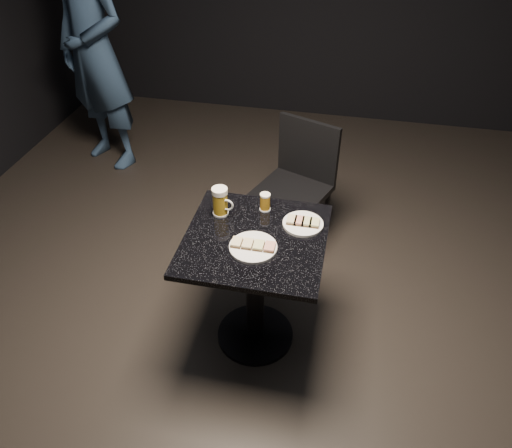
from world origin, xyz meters
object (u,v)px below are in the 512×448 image
object	(u,v)px
plate_large	(253,247)
chair	(297,180)
plate_small	(303,224)
patron	(94,51)
table	(255,273)
beer_tumbler	(265,202)
beer_mug	(220,201)

from	to	relation	value
plate_large	chair	bearing A→B (deg)	85.39
plate_small	patron	bearing A→B (deg)	140.13
plate_small	table	bearing A→B (deg)	-145.55
beer_tumbler	table	bearing A→B (deg)	-90.54
table	beer_mug	world-z (taller)	beer_mug
beer_tumbler	chair	world-z (taller)	chair
beer_mug	chair	bearing A→B (deg)	68.54
plate_small	table	world-z (taller)	plate_small
patron	beer_mug	xyz separation A→B (m)	(1.45, -1.57, -0.14)
beer_mug	beer_tumbler	xyz separation A→B (m)	(0.22, 0.09, -0.03)
patron	beer_tumbler	bearing A→B (deg)	-17.71
plate_small	beer_tumbler	distance (m)	0.24
chair	beer_mug	bearing A→B (deg)	-111.46
beer_mug	table	bearing A→B (deg)	-35.45
patron	chair	distance (m)	1.98
beer_tumbler	plate_small	bearing A→B (deg)	-22.93
patron	beer_tumbler	size ratio (longest dim) A/B	19.82
patron	beer_mug	world-z (taller)	patron
plate_large	beer_tumbler	bearing A→B (deg)	90.91
table	beer_tumbler	distance (m)	0.38
beer_mug	plate_small	bearing A→B (deg)	-0.64
plate_small	beer_mug	xyz separation A→B (m)	(-0.43, 0.00, 0.07)
plate_large	patron	world-z (taller)	patron
patron	table	bearing A→B (deg)	-22.04
chair	plate_small	bearing A→B (deg)	-80.67
plate_small	patron	distance (m)	2.46
beer_tumbler	chair	size ratio (longest dim) A/B	0.11
plate_large	beer_mug	distance (m)	0.33
patron	table	xyz separation A→B (m)	(1.67, -1.72, -0.46)
beer_tumbler	chair	xyz separation A→B (m)	(0.09, 0.69, -0.30)
table	chair	distance (m)	0.93
plate_large	chair	world-z (taller)	chair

